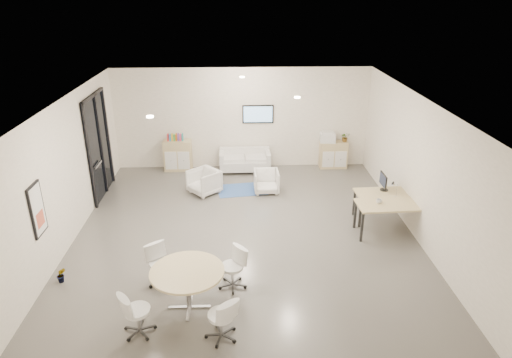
{
  "coord_description": "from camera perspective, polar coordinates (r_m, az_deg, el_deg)",
  "views": [
    {
      "loc": [
        -0.12,
        -9.5,
        5.48
      ],
      "look_at": [
        0.27,
        0.4,
        1.26
      ],
      "focal_mm": 32.0,
      "sensor_mm": 36.0,
      "label": 1
    }
  ],
  "objects": [
    {
      "name": "sideboard_left",
      "position": [
        14.76,
        -9.73,
        2.93
      ],
      "size": [
        0.87,
        0.45,
        0.98
      ],
      "color": "tan",
      "rests_on": "room_shell"
    },
    {
      "name": "ceiling_spots",
      "position": [
        10.59,
        -2.71,
        10.49
      ],
      "size": [
        3.14,
        4.14,
        0.03
      ],
      "color": "#FFEAC6",
      "rests_on": "room_shell"
    },
    {
      "name": "room_shell",
      "position": [
        10.27,
        -1.44,
        0.84
      ],
      "size": [
        9.6,
        10.6,
        4.8
      ],
      "color": "#5A5752",
      "rests_on": "ground"
    },
    {
      "name": "glass_door",
      "position": [
        13.22,
        -19.08,
        4.25
      ],
      "size": [
        0.09,
        1.9,
        2.85
      ],
      "color": "black",
      "rests_on": "room_shell"
    },
    {
      "name": "plant_cabinet",
      "position": [
        14.86,
        11.07,
        5.05
      ],
      "size": [
        0.32,
        0.35,
        0.24
      ],
      "primitive_type": "imported",
      "rotation": [
        0.0,
        0.0,
        0.14
      ],
      "color": "#3F7F3F",
      "rests_on": "sideboard_right"
    },
    {
      "name": "wall_tv",
      "position": [
        14.47,
        0.25,
        8.11
      ],
      "size": [
        0.98,
        0.06,
        0.58
      ],
      "color": "black",
      "rests_on": "room_shell"
    },
    {
      "name": "plant_floor",
      "position": [
        10.1,
        -23.09,
        -11.4
      ],
      "size": [
        0.25,
        0.36,
        0.15
      ],
      "primitive_type": "imported",
      "rotation": [
        0.0,
        0.0,
        0.24
      ],
      "color": "#3F7F3F",
      "rests_on": "room_shell"
    },
    {
      "name": "loveseat",
      "position": [
        14.54,
        -1.41,
        2.28
      ],
      "size": [
        1.61,
        0.83,
        0.6
      ],
      "rotation": [
        0.0,
        0.0,
        0.02
      ],
      "color": "silver",
      "rests_on": "room_shell"
    },
    {
      "name": "desk_rear",
      "position": [
        11.73,
        15.88,
        -2.0
      ],
      "size": [
        1.5,
        0.81,
        0.76
      ],
      "rotation": [
        0.0,
        0.0,
        0.05
      ],
      "color": "tan",
      "rests_on": "room_shell"
    },
    {
      "name": "round_table",
      "position": [
        8.39,
        -8.59,
        -11.72
      ],
      "size": [
        1.33,
        1.33,
        0.81
      ],
      "color": "tan",
      "rests_on": "room_shell"
    },
    {
      "name": "sideboard_right",
      "position": [
        14.98,
        9.64,
        3.03
      ],
      "size": [
        0.87,
        0.42,
        0.87
      ],
      "color": "tan",
      "rests_on": "room_shell"
    },
    {
      "name": "meeting_chairs",
      "position": [
        8.57,
        -8.46,
        -13.48
      ],
      "size": [
        2.39,
        2.39,
        0.82
      ],
      "color": "white",
      "rests_on": "room_shell"
    },
    {
      "name": "armchair_right",
      "position": [
        12.99,
        1.31,
        -0.18
      ],
      "size": [
        0.7,
        0.66,
        0.71
      ],
      "primitive_type": "imported",
      "rotation": [
        0.0,
        0.0,
        0.02
      ],
      "color": "silver",
      "rests_on": "room_shell"
    },
    {
      "name": "cup",
      "position": [
        11.02,
        15.14,
        -2.64
      ],
      "size": [
        0.13,
        0.1,
        0.13
      ],
      "primitive_type": "imported",
      "rotation": [
        0.0,
        0.0,
        -0.01
      ],
      "color": "white",
      "rests_on": "desk_front"
    },
    {
      "name": "artwork",
      "position": [
        9.63,
        -25.66,
        -3.5
      ],
      "size": [
        0.05,
        0.54,
        1.04
      ],
      "color": "black",
      "rests_on": "room_shell"
    },
    {
      "name": "printer",
      "position": [
        14.75,
        8.94,
        5.21
      ],
      "size": [
        0.52,
        0.44,
        0.34
      ],
      "rotation": [
        0.0,
        0.0,
        -0.09
      ],
      "color": "white",
      "rests_on": "sideboard_right"
    },
    {
      "name": "armchair_left",
      "position": [
        12.99,
        -6.51,
        -0.2
      ],
      "size": [
        1.02,
        1.02,
        0.77
      ],
      "primitive_type": "imported",
      "rotation": [
        0.0,
        0.0,
        -0.85
      ],
      "color": "silver",
      "rests_on": "room_shell"
    },
    {
      "name": "blue_rug",
      "position": [
        13.26,
        -1.77,
        -1.34
      ],
      "size": [
        1.5,
        1.1,
        0.01
      ],
      "primitive_type": "cube",
      "rotation": [
        0.0,
        0.0,
        0.14
      ],
      "color": "#2B5083",
      "rests_on": "room_shell"
    },
    {
      "name": "books",
      "position": [
        14.58,
        -10.06,
        5.15
      ],
      "size": [
        0.5,
        0.14,
        0.22
      ],
      "color": "red",
      "rests_on": "sideboard_left"
    },
    {
      "name": "monitor",
      "position": [
        11.73,
        15.64,
        -0.31
      ],
      "size": [
        0.2,
        0.5,
        0.44
      ],
      "color": "black",
      "rests_on": "desk_rear"
    },
    {
      "name": "desk_front",
      "position": [
        11.11,
        16.34,
        -3.38
      ],
      "size": [
        1.55,
        0.82,
        0.79
      ],
      "rotation": [
        0.0,
        0.0,
        0.05
      ],
      "color": "tan",
      "rests_on": "room_shell"
    }
  ]
}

